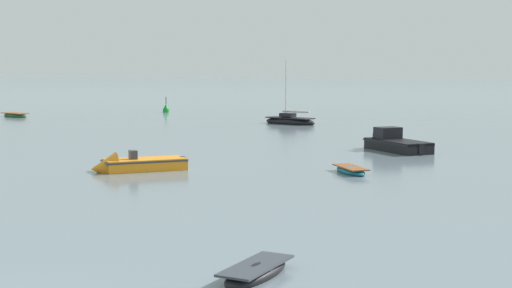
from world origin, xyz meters
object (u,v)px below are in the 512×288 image
object	(u,v)px
rowboat_moored_3	(256,272)
motorboat_moored_3	(390,145)
rowboat_moored_1	(351,171)
rowboat_moored_2	(15,115)
motorboat_moored_0	(131,166)
sailboat_moored_0	(290,121)
channel_buoy	(166,109)

from	to	relation	value
rowboat_moored_3	motorboat_moored_3	size ratio (longest dim) A/B	0.54
rowboat_moored_1	motorboat_moored_3	distance (m)	13.29
rowboat_moored_2	motorboat_moored_0	xyz separation A→B (m)	(38.87, -38.03, 0.07)
rowboat_moored_3	motorboat_moored_0	bearing A→B (deg)	-134.60
sailboat_moored_0	motorboat_moored_3	xyz separation A→B (m)	(15.16, -21.95, 0.07)
sailboat_moored_0	motorboat_moored_0	world-z (taller)	sailboat_moored_0
rowboat_moored_1	rowboat_moored_3	distance (m)	22.71
motorboat_moored_3	motorboat_moored_0	bearing A→B (deg)	99.25
motorboat_moored_0	channel_buoy	distance (m)	58.93
rowboat_moored_2	rowboat_moored_1	bearing A→B (deg)	166.58
sailboat_moored_0	motorboat_moored_0	xyz separation A→B (m)	(2.64, -39.04, -0.05)
motorboat_moored_0	channel_buoy	size ratio (longest dim) A/B	2.40
channel_buoy	motorboat_moored_3	bearing A→B (deg)	-43.61
motorboat_moored_0	motorboat_moored_3	bearing A→B (deg)	-169.36
sailboat_moored_0	motorboat_moored_0	bearing A→B (deg)	112.82
channel_buoy	sailboat_moored_0	bearing A→B (deg)	-31.89
sailboat_moored_0	rowboat_moored_2	size ratio (longest dim) A/B	1.52
motorboat_moored_0	rowboat_moored_3	world-z (taller)	motorboat_moored_0
motorboat_moored_0	motorboat_moored_3	size ratio (longest dim) A/B	0.86
motorboat_moored_3	channel_buoy	bearing A→B (deg)	1.89
rowboat_moored_1	motorboat_moored_0	distance (m)	13.23
motorboat_moored_0	rowboat_moored_3	distance (m)	24.13
motorboat_moored_0	channel_buoy	world-z (taller)	channel_buoy
rowboat_moored_2	motorboat_moored_0	size ratio (longest dim) A/B	0.87
rowboat_moored_3	channel_buoy	bearing A→B (deg)	-144.16
rowboat_moored_1	rowboat_moored_3	size ratio (longest dim) A/B	0.98
motorboat_moored_3	rowboat_moored_1	bearing A→B (deg)	136.10
rowboat_moored_1	rowboat_moored_2	world-z (taller)	rowboat_moored_2
sailboat_moored_0	rowboat_moored_2	world-z (taller)	sailboat_moored_0
motorboat_moored_0	rowboat_moored_1	bearing A→B (deg)	153.60
rowboat_moored_1	motorboat_moored_3	size ratio (longest dim) A/B	0.53
motorboat_moored_0	rowboat_moored_3	size ratio (longest dim) A/B	1.60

